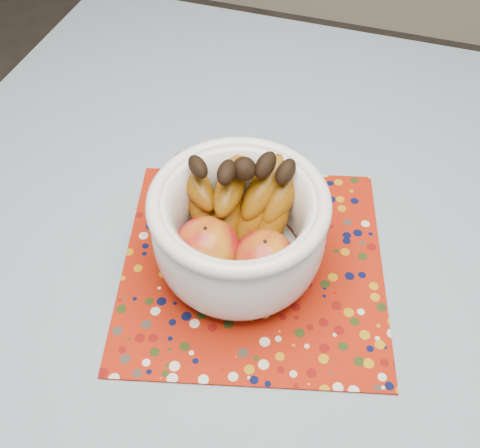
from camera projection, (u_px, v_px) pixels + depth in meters
The scene contains 4 objects.
table at pixel (279, 287), 0.92m from camera, with size 1.20×1.20×0.75m.
tablecloth at pixel (282, 258), 0.86m from camera, with size 1.32×1.32×0.01m, color slate.
placemat at pixel (253, 264), 0.84m from camera, with size 0.39×0.39×0.00m, color #9C1908.
fruit_bowl at pixel (238, 221), 0.79m from camera, with size 0.27×0.26×0.18m.
Camera 1 is at (0.10, -0.51, 1.45)m, focal length 42.00 mm.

